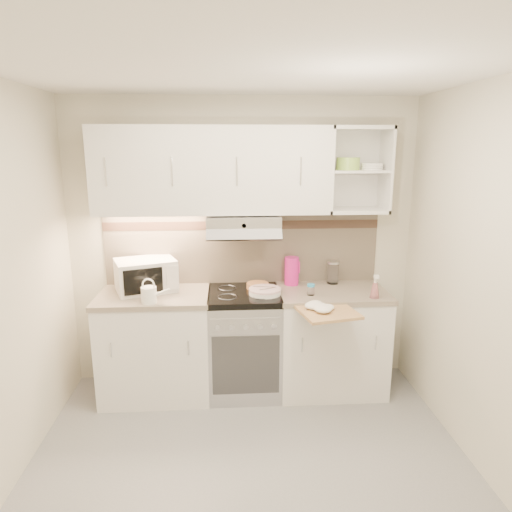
{
  "coord_description": "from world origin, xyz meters",
  "views": [
    {
      "loc": [
        -0.14,
        -2.54,
        2.09
      ],
      "look_at": [
        0.09,
        0.95,
        1.25
      ],
      "focal_mm": 32.0,
      "sensor_mm": 36.0,
      "label": 1
    }
  ],
  "objects_px": {
    "microwave": "(146,275)",
    "watering_can": "(150,294)",
    "electric_range": "(244,342)",
    "glass_jar": "(333,272)",
    "cutting_board": "(328,312)",
    "plate_stack": "(265,291)",
    "spray_bottle": "(375,288)",
    "pink_pitcher": "(292,271)"
  },
  "relations": [
    {
      "from": "plate_stack",
      "to": "microwave",
      "type": "bearing_deg",
      "value": 170.54
    },
    {
      "from": "microwave",
      "to": "watering_can",
      "type": "height_order",
      "value": "microwave"
    },
    {
      "from": "watering_can",
      "to": "cutting_board",
      "type": "bearing_deg",
      "value": 0.06
    },
    {
      "from": "plate_stack",
      "to": "glass_jar",
      "type": "distance_m",
      "value": 0.69
    },
    {
      "from": "watering_can",
      "to": "glass_jar",
      "type": "height_order",
      "value": "glass_jar"
    },
    {
      "from": "pink_pitcher",
      "to": "cutting_board",
      "type": "distance_m",
      "value": 0.68
    },
    {
      "from": "microwave",
      "to": "glass_jar",
      "type": "distance_m",
      "value": 1.62
    },
    {
      "from": "electric_range",
      "to": "cutting_board",
      "type": "relative_size",
      "value": 2.2
    },
    {
      "from": "watering_can",
      "to": "microwave",
      "type": "bearing_deg",
      "value": 113.92
    },
    {
      "from": "microwave",
      "to": "glass_jar",
      "type": "bearing_deg",
      "value": -16.62
    },
    {
      "from": "watering_can",
      "to": "cutting_board",
      "type": "relative_size",
      "value": 0.57
    },
    {
      "from": "spray_bottle",
      "to": "cutting_board",
      "type": "xyz_separation_m",
      "value": [
        -0.43,
        -0.23,
        -0.11
      ]
    },
    {
      "from": "electric_range",
      "to": "pink_pitcher",
      "type": "height_order",
      "value": "pink_pitcher"
    },
    {
      "from": "glass_jar",
      "to": "cutting_board",
      "type": "xyz_separation_m",
      "value": [
        -0.18,
        -0.65,
        -0.13
      ]
    },
    {
      "from": "pink_pitcher",
      "to": "spray_bottle",
      "type": "height_order",
      "value": "pink_pitcher"
    },
    {
      "from": "electric_range",
      "to": "watering_can",
      "type": "distance_m",
      "value": 0.93
    },
    {
      "from": "plate_stack",
      "to": "spray_bottle",
      "type": "xyz_separation_m",
      "value": [
        0.87,
        -0.15,
        0.05
      ]
    },
    {
      "from": "microwave",
      "to": "cutting_board",
      "type": "distance_m",
      "value": 1.55
    },
    {
      "from": "watering_can",
      "to": "glass_jar",
      "type": "distance_m",
      "value": 1.6
    },
    {
      "from": "watering_can",
      "to": "pink_pitcher",
      "type": "height_order",
      "value": "pink_pitcher"
    },
    {
      "from": "watering_can",
      "to": "glass_jar",
      "type": "xyz_separation_m",
      "value": [
        1.54,
        0.42,
        0.03
      ]
    },
    {
      "from": "electric_range",
      "to": "spray_bottle",
      "type": "bearing_deg",
      "value": -11.51
    },
    {
      "from": "microwave",
      "to": "watering_can",
      "type": "relative_size",
      "value": 2.44
    },
    {
      "from": "microwave",
      "to": "plate_stack",
      "type": "relative_size",
      "value": 2.14
    },
    {
      "from": "plate_stack",
      "to": "watering_can",
      "type": "bearing_deg",
      "value": -170.27
    },
    {
      "from": "watering_can",
      "to": "pink_pitcher",
      "type": "xyz_separation_m",
      "value": [
        1.17,
        0.41,
        0.05
      ]
    },
    {
      "from": "electric_range",
      "to": "cutting_board",
      "type": "height_order",
      "value": "electric_range"
    },
    {
      "from": "watering_can",
      "to": "plate_stack",
      "type": "bearing_deg",
      "value": 19.16
    },
    {
      "from": "pink_pitcher",
      "to": "spray_bottle",
      "type": "bearing_deg",
      "value": -42.57
    },
    {
      "from": "cutting_board",
      "to": "plate_stack",
      "type": "bearing_deg",
      "value": 127.22
    },
    {
      "from": "plate_stack",
      "to": "cutting_board",
      "type": "bearing_deg",
      "value": -40.41
    },
    {
      "from": "watering_can",
      "to": "spray_bottle",
      "type": "height_order",
      "value": "spray_bottle"
    },
    {
      "from": "watering_can",
      "to": "cutting_board",
      "type": "height_order",
      "value": "watering_can"
    },
    {
      "from": "watering_can",
      "to": "cutting_board",
      "type": "xyz_separation_m",
      "value": [
        1.36,
        -0.22,
        -0.1
      ]
    },
    {
      "from": "watering_can",
      "to": "plate_stack",
      "type": "relative_size",
      "value": 0.88
    },
    {
      "from": "electric_range",
      "to": "glass_jar",
      "type": "xyz_separation_m",
      "value": [
        0.8,
        0.2,
        0.55
      ]
    },
    {
      "from": "electric_range",
      "to": "glass_jar",
      "type": "relative_size",
      "value": 4.45
    },
    {
      "from": "electric_range",
      "to": "plate_stack",
      "type": "distance_m",
      "value": 0.51
    },
    {
      "from": "microwave",
      "to": "plate_stack",
      "type": "distance_m",
      "value": 1.01
    },
    {
      "from": "glass_jar",
      "to": "pink_pitcher",
      "type": "bearing_deg",
      "value": -178.85
    },
    {
      "from": "watering_can",
      "to": "cutting_board",
      "type": "distance_m",
      "value": 1.38
    },
    {
      "from": "spray_bottle",
      "to": "cutting_board",
      "type": "relative_size",
      "value": 0.5
    }
  ]
}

